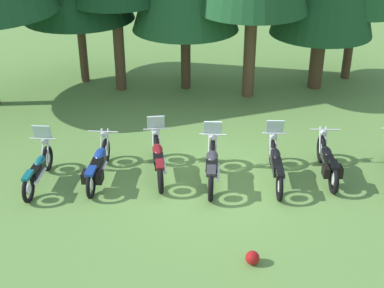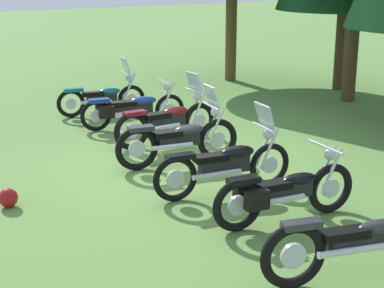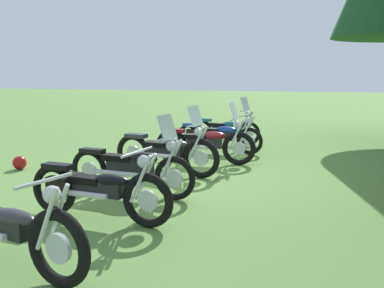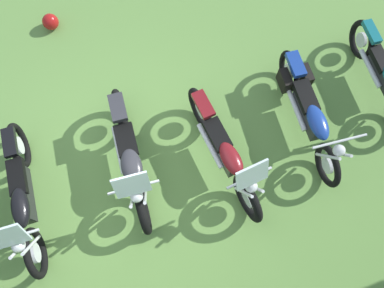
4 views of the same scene
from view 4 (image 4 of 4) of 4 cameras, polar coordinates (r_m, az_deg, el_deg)
ground_plane at (r=5.86m, az=-8.98°, el=-5.21°), size 80.00×80.00×0.00m
motorcycle_0 at (r=6.76m, az=27.37°, el=9.47°), size 0.70×2.10×1.34m
motorcycle_1 at (r=5.99m, az=17.38°, el=4.98°), size 0.90×2.32×0.99m
motorcycle_2 at (r=5.44m, az=4.97°, el=-1.20°), size 0.65×2.28×1.38m
motorcycle_3 at (r=5.46m, az=-9.46°, el=-2.09°), size 0.71×2.28×1.40m
motorcycle_4 at (r=5.73m, az=-24.49°, el=-7.45°), size 0.64×2.33×1.36m
dropped_helmet at (r=7.45m, az=-20.92°, el=17.13°), size 0.29×0.29×0.29m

